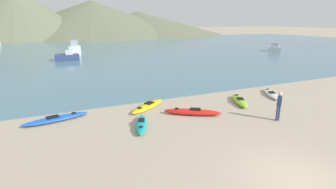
% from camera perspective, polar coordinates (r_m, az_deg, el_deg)
% --- Properties ---
extents(ground_plane, '(400.00, 400.00, 0.00)m').
position_cam_1_polar(ground_plane, '(10.58, 26.12, -16.09)').
color(ground_plane, tan).
extents(bay_water, '(160.00, 70.00, 0.06)m').
position_cam_1_polar(bay_water, '(51.80, -16.69, 9.23)').
color(bay_water, teal).
rests_on(bay_water, ground_plane).
extents(far_hill_left, '(47.87, 47.87, 15.05)m').
position_cam_1_polar(far_hill_left, '(98.79, -29.97, 15.00)').
color(far_hill_left, '#6B7056').
rests_on(far_hill_left, ground_plane).
extents(far_hill_midleft, '(72.24, 72.24, 12.81)m').
position_cam_1_polar(far_hill_midleft, '(107.81, -16.07, 15.72)').
color(far_hill_midleft, '#6B7056').
rests_on(far_hill_midleft, ground_plane).
extents(far_hill_midright, '(68.47, 68.47, 9.06)m').
position_cam_1_polar(far_hill_midright, '(112.28, -6.42, 15.23)').
color(far_hill_midright, '#6B7056').
rests_on(far_hill_midright, ground_plane).
extents(kayak_on_sand_0, '(3.07, 2.55, 0.33)m').
position_cam_1_polar(kayak_on_sand_0, '(16.53, -4.41, -2.50)').
color(kayak_on_sand_0, yellow).
rests_on(kayak_on_sand_0, ground_plane).
extents(kayak_on_sand_1, '(2.05, 3.00, 0.32)m').
position_cam_1_polar(kayak_on_sand_1, '(20.70, 21.51, 0.16)').
color(kayak_on_sand_1, white).
rests_on(kayak_on_sand_1, ground_plane).
extents(kayak_on_sand_2, '(1.85, 2.92, 0.38)m').
position_cam_1_polar(kayak_on_sand_2, '(18.16, 15.32, -1.27)').
color(kayak_on_sand_2, '#8CCC2D').
rests_on(kayak_on_sand_2, ground_plane).
extents(kayak_on_sand_3, '(3.57, 1.43, 0.31)m').
position_cam_1_polar(kayak_on_sand_3, '(15.65, -23.14, -4.87)').
color(kayak_on_sand_3, blue).
rests_on(kayak_on_sand_3, ground_plane).
extents(kayak_on_sand_4, '(1.48, 2.69, 0.37)m').
position_cam_1_polar(kayak_on_sand_4, '(13.67, -5.79, -6.43)').
color(kayak_on_sand_4, teal).
rests_on(kayak_on_sand_4, ground_plane).
extents(kayak_on_sand_5, '(3.16, 2.36, 0.41)m').
position_cam_1_polar(kayak_on_sand_5, '(15.35, 5.34, -3.82)').
color(kayak_on_sand_5, red).
rests_on(kayak_on_sand_5, ground_plane).
extents(person_near_foreground, '(0.33, 0.29, 1.64)m').
position_cam_1_polar(person_near_foreground, '(15.44, 23.03, -1.98)').
color(person_near_foreground, '#384260').
rests_on(person_near_foreground, ground_plane).
extents(moored_boat_0, '(3.23, 2.15, 1.34)m').
position_cam_1_polar(moored_boat_0, '(39.10, -21.08, 7.67)').
color(moored_boat_0, navy).
rests_on(moored_boat_0, bay_water).
extents(moored_boat_2, '(4.07, 4.01, 1.51)m').
position_cam_1_polar(moored_boat_2, '(51.34, 22.17, 9.32)').
color(moored_boat_2, '#B2B2B7').
rests_on(moored_boat_2, bay_water).
extents(moored_boat_3, '(2.02, 3.14, 2.33)m').
position_cam_1_polar(moored_boat_3, '(45.19, -19.64, 9.21)').
color(moored_boat_3, white).
rests_on(moored_boat_3, bay_water).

